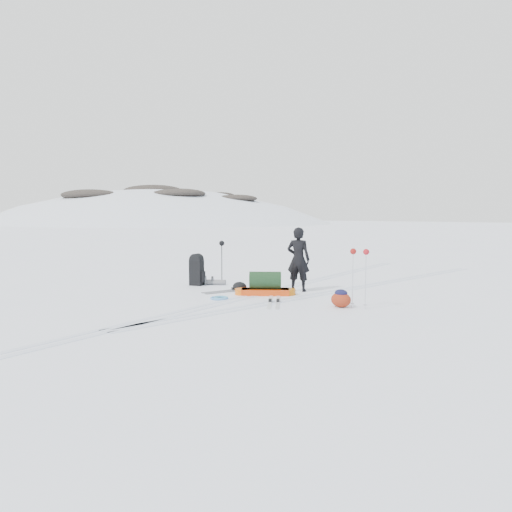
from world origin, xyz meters
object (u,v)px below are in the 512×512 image
object	(u,v)px
skier	(298,259)
expedition_rucksack	(199,271)
pulk_sled	(265,286)
ski_poles_black	(222,248)

from	to	relation	value
skier	expedition_rucksack	world-z (taller)	skier
pulk_sled	expedition_rucksack	xyz separation A→B (m)	(-2.42, 0.12, 0.19)
pulk_sled	ski_poles_black	distance (m)	2.43
pulk_sled	ski_poles_black	bearing A→B (deg)	123.76
ski_poles_black	pulk_sled	bearing A→B (deg)	-23.87
pulk_sled	expedition_rucksack	world-z (taller)	expedition_rucksack
skier	pulk_sled	distance (m)	1.20
skier	expedition_rucksack	xyz separation A→B (m)	(-2.75, -0.86, -0.42)
pulk_sled	ski_poles_black	size ratio (longest dim) A/B	1.19
pulk_sled	expedition_rucksack	bearing A→B (deg)	140.81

